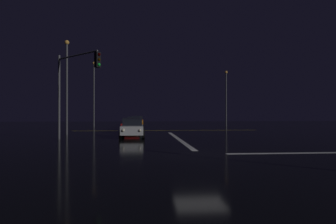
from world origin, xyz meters
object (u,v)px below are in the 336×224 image
at_px(sedan_white, 134,122).
at_px(streetlamp_right_far, 226,94).
at_px(traffic_signal_nw, 74,79).
at_px(sedan_red, 131,125).
at_px(sedan_gray, 137,120).
at_px(streetlamp_left_far, 94,90).
at_px(sedan_orange, 138,121).
at_px(sedan_silver, 133,128).
at_px(sedan_green, 134,123).
at_px(streetlamp_left_near, 67,80).

xyz_separation_m(sedan_white, streetlamp_right_far, (14.22, 2.77, 4.20)).
bearing_deg(traffic_signal_nw, sedan_red, 65.41).
bearing_deg(traffic_signal_nw, sedan_gray, 82.76).
bearing_deg(streetlamp_left_far, sedan_red, -66.87).
bearing_deg(sedan_orange, streetlamp_right_far, -12.35).
bearing_deg(sedan_silver, sedan_white, 91.42).
bearing_deg(sedan_green, sedan_red, -91.24).
bearing_deg(streetlamp_left_near, sedan_orange, 71.26).
relative_size(sedan_white, sedan_orange, 1.00).
relative_size(sedan_silver, sedan_orange, 1.00).
bearing_deg(sedan_red, sedan_gray, 89.67).
xyz_separation_m(sedan_red, sedan_orange, (0.40, 17.17, 0.00)).
xyz_separation_m(sedan_silver, traffic_signal_nw, (-4.25, -2.72, 3.80)).
height_order(streetlamp_left_far, streetlamp_left_near, streetlamp_left_far).
distance_m(sedan_white, streetlamp_left_near, 15.18).
xyz_separation_m(sedan_silver, sedan_red, (-0.36, 5.78, 0.00)).
bearing_deg(sedan_white, sedan_red, -89.66).
height_order(sedan_gray, streetlamp_left_near, streetlamp_left_near).
bearing_deg(sedan_silver, sedan_red, 93.56).
bearing_deg(sedan_white, sedan_orange, 85.38).
distance_m(sedan_white, sedan_orange, 5.79).
bearing_deg(sedan_silver, streetlamp_left_far, 107.81).
distance_m(sedan_gray, streetlamp_right_far, 17.19).
relative_size(sedan_green, streetlamp_left_far, 0.44).
distance_m(traffic_signal_nw, streetlamp_left_far, 22.78).
bearing_deg(streetlamp_left_far, streetlamp_left_near, -90.00).
bearing_deg(streetlamp_right_far, streetlamp_left_near, -141.62).
bearing_deg(streetlamp_right_far, sedan_red, -134.99).
bearing_deg(sedan_gray, sedan_white, -90.97).
xyz_separation_m(traffic_signal_nw, streetlamp_left_near, (-2.16, 6.66, 0.63)).
height_order(sedan_green, streetlamp_right_far, streetlamp_right_far).
distance_m(sedan_orange, streetlamp_left_far, 8.57).
distance_m(traffic_signal_nw, streetlamp_right_far, 28.97).
relative_size(sedan_red, sedan_white, 1.00).
relative_size(traffic_signal_nw, streetlamp_right_far, 0.77).
bearing_deg(streetlamp_right_far, streetlamp_left_far, 180.00).
xyz_separation_m(sedan_red, sedan_gray, (0.13, 23.16, 0.00)).
bearing_deg(streetlamp_left_far, sedan_gray, 55.54).
xyz_separation_m(sedan_silver, sedan_orange, (0.04, 22.95, 0.00)).
relative_size(traffic_signal_nw, streetlamp_left_far, 0.68).
relative_size(sedan_green, streetlamp_left_near, 0.48).
xyz_separation_m(sedan_white, traffic_signal_nw, (-3.82, -19.89, 3.80)).
xyz_separation_m(sedan_red, sedan_green, (0.12, 5.47, 0.00)).
bearing_deg(streetlamp_left_far, sedan_orange, 25.03).
bearing_deg(sedan_white, sedan_gray, 89.03).
height_order(sedan_white, sedan_orange, same).
distance_m(streetlamp_right_far, streetlamp_left_near, 25.77).
height_order(sedan_silver, streetlamp_left_near, streetlamp_left_near).
distance_m(sedan_white, streetlamp_left_far, 8.14).
xyz_separation_m(sedan_silver, streetlamp_right_far, (13.79, 19.94, 4.20)).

